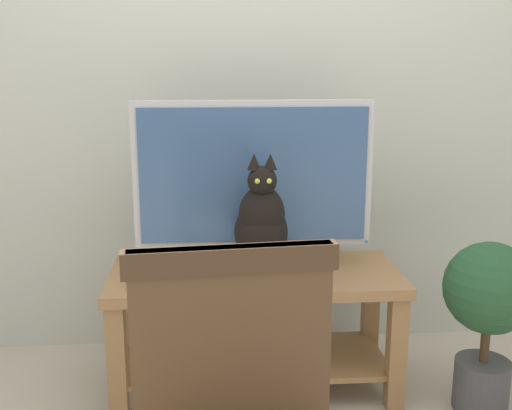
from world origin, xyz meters
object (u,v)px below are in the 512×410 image
object	(u,v)px
media_box	(261,270)
potted_plant	(488,307)
tv_stand	(255,309)
tv	(254,181)
cat	(262,224)
book_stack	(156,273)

from	to	relation	value
media_box	potted_plant	xyz separation A→B (m)	(0.88, -0.17, -0.11)
tv_stand	media_box	xyz separation A→B (m)	(0.02, -0.06, 0.19)
tv_stand	potted_plant	size ratio (longest dim) A/B	1.72
tv	cat	bearing A→B (deg)	-82.42
tv_stand	tv	size ratio (longest dim) A/B	1.22
potted_plant	book_stack	bearing A→B (deg)	172.12
tv_stand	book_stack	xyz separation A→B (m)	(-0.40, -0.05, 0.19)
media_box	tv_stand	bearing A→B (deg)	107.78
tv	potted_plant	xyz separation A→B (m)	(0.90, -0.31, -0.45)
book_stack	potted_plant	size ratio (longest dim) A/B	0.34
cat	potted_plant	xyz separation A→B (m)	(0.87, -0.16, -0.31)
book_stack	tv_stand	bearing A→B (deg)	7.74
cat	tv_stand	bearing A→B (deg)	105.52
cat	book_stack	bearing A→B (deg)	177.34
cat	book_stack	xyz separation A→B (m)	(-0.42, 0.02, -0.20)
potted_plant	cat	bearing A→B (deg)	169.66
tv_stand	cat	size ratio (longest dim) A/B	2.64
tv_stand	tv	world-z (taller)	tv
tv_stand	tv	distance (m)	0.54
tv_stand	potted_plant	xyz separation A→B (m)	(0.90, -0.23, 0.08)
tv	potted_plant	world-z (taller)	tv
tv_stand	cat	distance (m)	0.39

